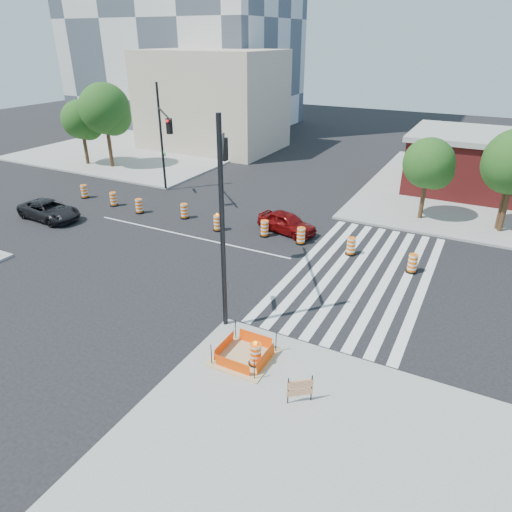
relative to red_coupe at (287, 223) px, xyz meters
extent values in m
plane|color=black|center=(-5.21, -3.37, -0.67)|extent=(120.00, 120.00, 0.00)
cube|color=gray|center=(-23.21, 14.63, -0.59)|extent=(22.00, 22.00, 0.15)
cube|color=silver|center=(2.59, -3.37, -0.66)|extent=(0.45, 13.50, 0.01)
cube|color=silver|center=(3.49, -3.37, -0.66)|extent=(0.45, 13.50, 0.01)
cube|color=silver|center=(4.39, -3.37, -0.66)|extent=(0.45, 13.50, 0.01)
cube|color=silver|center=(5.29, -3.37, -0.66)|extent=(0.45, 13.50, 0.01)
cube|color=silver|center=(6.19, -3.37, -0.66)|extent=(0.45, 13.50, 0.01)
cube|color=silver|center=(7.09, -3.37, -0.66)|extent=(0.45, 13.50, 0.01)
cube|color=silver|center=(7.99, -3.37, -0.66)|extent=(0.45, 13.50, 0.01)
cube|color=silver|center=(8.89, -3.37, -0.66)|extent=(0.45, 13.50, 0.01)
cube|color=silver|center=(-5.21, -3.37, -0.66)|extent=(14.00, 0.12, 0.01)
cube|color=tan|center=(3.79, -12.37, -0.49)|extent=(2.20, 2.20, 0.05)
cube|color=#FF4805|center=(3.79, -13.27, -0.24)|extent=(1.44, 0.02, 0.55)
cube|color=#FF4805|center=(3.79, -11.47, -0.24)|extent=(1.44, 0.02, 0.55)
cube|color=#FF4805|center=(2.89, -12.37, -0.24)|extent=(0.02, 1.44, 0.55)
cube|color=#FF4805|center=(4.69, -12.37, -0.24)|extent=(0.02, 1.44, 0.55)
cylinder|color=black|center=(2.89, -13.27, -0.07)|extent=(0.04, 0.04, 0.90)
cylinder|color=black|center=(4.69, -13.27, -0.07)|extent=(0.04, 0.04, 0.90)
cylinder|color=black|center=(2.89, -11.47, -0.07)|extent=(0.04, 0.04, 0.90)
cylinder|color=black|center=(4.69, -11.47, -0.07)|extent=(0.04, 0.04, 0.90)
cube|color=#BFAB92|center=(-17.21, 18.63, 4.33)|extent=(14.00, 10.00, 10.00)
imported|color=#610808|center=(0.00, 0.00, 0.00)|extent=(4.16, 2.42, 1.33)
imported|color=black|center=(-15.17, -5.31, -0.02)|extent=(4.77, 2.47, 1.29)
cylinder|color=black|center=(1.95, -10.71, 3.84)|extent=(0.20, 0.20, 8.70)
cylinder|color=black|center=(0.30, -7.89, 6.23)|extent=(3.40, 5.70, 0.13)
cube|color=black|center=(-0.85, -5.91, 5.69)|extent=(0.35, 0.30, 1.09)
sphere|color=#FF0C0C|center=(-0.85, -6.09, 6.07)|extent=(0.20, 0.20, 0.20)
cube|color=#0C591E|center=(1.40, -9.77, 2.75)|extent=(0.70, 1.15, 0.27)
cylinder|color=black|center=(-12.30, 3.59, 3.51)|extent=(0.18, 0.18, 8.06)
cylinder|color=black|center=(-10.14, 1.48, 5.73)|extent=(4.41, 4.31, 0.12)
cube|color=black|center=(-8.63, 0.00, 5.23)|extent=(0.32, 0.28, 1.01)
sphere|color=#FF0C0C|center=(-8.63, -0.18, 5.58)|extent=(0.18, 0.18, 0.18)
cube|color=#0C591E|center=(-11.58, 2.89, 2.51)|extent=(0.89, 0.87, 0.25)
cylinder|color=black|center=(4.34, -12.52, -0.47)|extent=(0.54, 0.54, 0.09)
cylinder|color=#FF6305|center=(4.34, -12.52, -0.02)|extent=(0.43, 0.43, 0.86)
sphere|color=#FF990C|center=(4.34, -12.52, 0.48)|extent=(0.14, 0.14, 0.14)
cube|color=#FF6305|center=(6.54, -13.54, 0.22)|extent=(0.74, 0.58, 0.30)
cube|color=#FF6305|center=(6.54, -13.54, -0.11)|extent=(0.74, 0.58, 0.23)
cylinder|color=black|center=(6.22, -13.78, 0.01)|extent=(0.04, 0.04, 1.06)
cylinder|color=black|center=(6.86, -13.30, 0.01)|extent=(0.04, 0.04, 1.06)
cylinder|color=#382314|center=(-23.85, 6.45, 1.23)|extent=(0.33, 0.33, 3.80)
sphere|color=#204213|center=(-23.85, 6.45, 3.61)|extent=(3.56, 3.56, 3.56)
sphere|color=#204213|center=(-23.33, 6.76, 3.01)|extent=(2.61, 2.61, 2.61)
sphere|color=#204213|center=(-24.26, 6.24, 3.25)|extent=(2.37, 2.37, 2.37)
cylinder|color=#382314|center=(-21.02, 6.77, 1.73)|extent=(0.34, 0.34, 4.79)
sphere|color=#204213|center=(-21.02, 6.77, 4.72)|extent=(4.49, 4.49, 4.49)
sphere|color=#204213|center=(-20.49, 7.09, 3.97)|extent=(3.29, 3.29, 3.29)
sphere|color=#204213|center=(-21.45, 6.55, 4.27)|extent=(2.99, 2.99, 2.99)
cylinder|color=#382314|center=(7.09, 6.21, 1.06)|extent=(0.30, 0.30, 3.45)
sphere|color=#204213|center=(7.09, 6.21, 3.22)|extent=(3.24, 3.24, 3.24)
sphere|color=#204213|center=(7.55, 6.48, 2.68)|extent=(2.37, 2.37, 2.37)
sphere|color=#204213|center=(6.72, 6.02, 2.90)|extent=(2.16, 2.16, 2.16)
cylinder|color=#382314|center=(11.80, 6.53, 1.22)|extent=(0.31, 0.31, 3.78)
sphere|color=#204213|center=(11.80, 6.53, 3.58)|extent=(3.54, 3.54, 3.54)
sphere|color=#204213|center=(11.42, 6.34, 3.23)|extent=(2.36, 2.36, 2.36)
cylinder|color=#382314|center=(11.96, 6.19, 1.37)|extent=(0.29, 0.29, 4.07)
sphere|color=#204213|center=(11.60, 6.01, 3.53)|extent=(2.54, 2.54, 2.54)
cylinder|color=black|center=(-16.54, -0.92, -0.62)|extent=(0.60, 0.60, 0.10)
cylinder|color=#FF6305|center=(-16.54, -0.92, -0.12)|extent=(0.48, 0.48, 0.95)
cylinder|color=black|center=(-13.27, -1.26, -0.62)|extent=(0.60, 0.60, 0.10)
cylinder|color=#FF6305|center=(-13.27, -1.26, -0.12)|extent=(0.48, 0.48, 0.95)
cylinder|color=black|center=(-10.60, -1.57, -0.62)|extent=(0.60, 0.60, 0.10)
cylinder|color=#FF6305|center=(-10.60, -1.57, -0.12)|extent=(0.48, 0.48, 0.95)
cylinder|color=black|center=(-7.19, -0.94, -0.62)|extent=(0.60, 0.60, 0.10)
cylinder|color=#FF6305|center=(-7.19, -0.94, -0.12)|extent=(0.48, 0.48, 0.95)
cylinder|color=black|center=(-4.03, -1.75, -0.62)|extent=(0.60, 0.60, 0.10)
cylinder|color=#FF6305|center=(-4.03, -1.75, -0.12)|extent=(0.48, 0.48, 0.95)
sphere|color=#FF990C|center=(-4.03, -1.75, 0.43)|extent=(0.16, 0.16, 0.16)
cylinder|color=black|center=(-0.96, -1.18, -0.62)|extent=(0.60, 0.60, 0.10)
cylinder|color=#FF6305|center=(-0.96, -1.18, -0.12)|extent=(0.48, 0.48, 0.95)
cylinder|color=black|center=(1.47, -1.20, -0.62)|extent=(0.60, 0.60, 0.10)
cylinder|color=#FF6305|center=(1.47, -1.20, -0.12)|extent=(0.48, 0.48, 0.95)
cylinder|color=black|center=(4.56, -1.28, -0.62)|extent=(0.60, 0.60, 0.10)
cylinder|color=#FF6305|center=(4.56, -1.28, -0.12)|extent=(0.48, 0.48, 0.95)
cylinder|color=black|center=(8.06, -1.90, -0.62)|extent=(0.60, 0.60, 0.10)
cylinder|color=#FF6305|center=(8.06, -1.90, -0.12)|extent=(0.48, 0.48, 0.95)
camera|label=1|loc=(10.66, -24.56, 10.58)|focal=32.00mm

